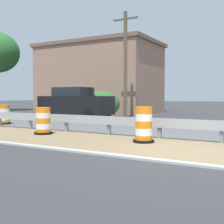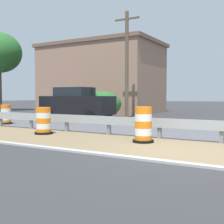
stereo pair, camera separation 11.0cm
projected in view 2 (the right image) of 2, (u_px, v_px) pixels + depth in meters
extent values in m
plane|color=#333335|center=(185.00, 153.00, 7.55)|extent=(160.00, 160.00, 0.00)
cube|color=#7F6B4C|center=(191.00, 150.00, 8.03)|extent=(3.53, 120.00, 0.01)
cube|color=#ADADA8|center=(167.00, 163.00, 6.43)|extent=(0.20, 120.00, 0.11)
cube|color=#999EA3|center=(108.00, 120.00, 11.10)|extent=(0.08, 59.14, 0.32)
cube|color=slate|center=(222.00, 132.00, 9.12)|extent=(0.12, 0.12, 0.70)
cube|color=slate|center=(160.00, 128.00, 10.15)|extent=(0.12, 0.12, 0.70)
cube|color=slate|center=(109.00, 125.00, 11.18)|extent=(0.12, 0.12, 0.70)
cube|color=slate|center=(67.00, 123.00, 12.20)|extent=(0.12, 0.12, 0.70)
cube|color=slate|center=(31.00, 121.00, 13.23)|extent=(0.12, 0.12, 0.70)
cube|color=slate|center=(1.00, 119.00, 14.26)|extent=(0.12, 0.12, 0.70)
cylinder|color=orange|center=(143.00, 139.00, 9.32)|extent=(0.54, 0.54, 0.23)
cylinder|color=white|center=(143.00, 132.00, 9.31)|extent=(0.54, 0.54, 0.23)
cylinder|color=orange|center=(143.00, 125.00, 9.29)|extent=(0.54, 0.54, 0.23)
cylinder|color=white|center=(143.00, 117.00, 9.28)|extent=(0.54, 0.54, 0.23)
cylinder|color=orange|center=(143.00, 110.00, 9.27)|extent=(0.54, 0.54, 0.23)
cylinder|color=black|center=(143.00, 141.00, 9.32)|extent=(0.67, 0.67, 0.08)
cylinder|color=orange|center=(44.00, 131.00, 11.38)|extent=(0.56, 0.56, 0.21)
cylinder|color=white|center=(44.00, 126.00, 11.37)|extent=(0.56, 0.56, 0.21)
cylinder|color=orange|center=(44.00, 121.00, 11.36)|extent=(0.56, 0.56, 0.21)
cylinder|color=white|center=(43.00, 115.00, 11.35)|extent=(0.56, 0.56, 0.21)
cylinder|color=orange|center=(43.00, 110.00, 11.34)|extent=(0.56, 0.56, 0.21)
cylinder|color=black|center=(44.00, 133.00, 11.39)|extent=(0.70, 0.70, 0.08)
cylinder|color=orange|center=(6.00, 122.00, 15.54)|extent=(0.51, 0.51, 0.20)
cylinder|color=white|center=(6.00, 118.00, 15.53)|extent=(0.51, 0.51, 0.20)
cylinder|color=orange|center=(6.00, 114.00, 15.52)|extent=(0.51, 0.51, 0.20)
cylinder|color=white|center=(6.00, 110.00, 15.51)|extent=(0.51, 0.51, 0.20)
cylinder|color=orange|center=(6.00, 107.00, 15.50)|extent=(0.51, 0.51, 0.20)
cylinder|color=black|center=(6.00, 123.00, 15.54)|extent=(0.64, 0.64, 0.08)
cube|color=black|center=(77.00, 105.00, 18.87)|extent=(1.94, 4.83, 1.16)
cube|color=black|center=(74.00, 92.00, 18.92)|extent=(1.69, 2.25, 0.56)
cylinder|color=black|center=(105.00, 114.00, 18.94)|extent=(0.24, 0.65, 0.64)
cylinder|color=black|center=(90.00, 116.00, 17.35)|extent=(0.24, 0.65, 0.64)
cylinder|color=black|center=(66.00, 113.00, 20.45)|extent=(0.24, 0.65, 0.64)
cylinder|color=black|center=(49.00, 114.00, 18.86)|extent=(0.24, 0.65, 0.64)
cube|color=#93705B|center=(101.00, 80.00, 27.17)|extent=(6.36, 10.39, 5.94)
cube|color=brown|center=(101.00, 46.00, 27.01)|extent=(6.61, 10.80, 0.30)
cylinder|color=brown|center=(127.00, 65.00, 19.84)|extent=(0.24, 0.24, 7.15)
cube|color=brown|center=(127.00, 19.00, 19.68)|extent=(0.12, 1.80, 0.10)
ellipsoid|color=#286028|center=(102.00, 104.00, 20.24)|extent=(2.67, 2.67, 1.83)
cylinder|color=brown|center=(0.00, 91.00, 29.81)|extent=(0.36, 0.36, 4.07)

